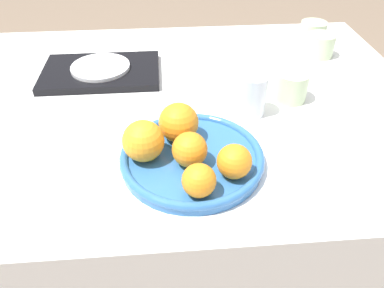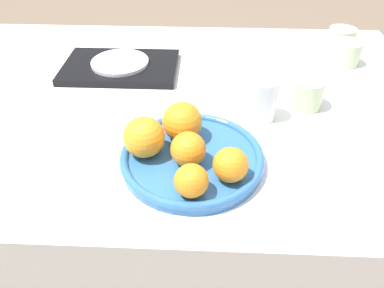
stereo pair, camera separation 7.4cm
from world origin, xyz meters
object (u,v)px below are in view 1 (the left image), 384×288
(fruit_platter, at_px, (192,158))
(orange_1, at_px, (190,150))
(orange_3, at_px, (199,180))
(serving_tray, at_px, (101,72))
(orange_2, at_px, (143,141))
(cup_1, at_px, (313,31))
(orange_4, at_px, (234,161))
(water_glass, at_px, (253,95))
(orange_0, at_px, (179,123))
(side_plate, at_px, (100,67))
(cup_0, at_px, (320,45))
(cup_2, at_px, (291,87))

(fruit_platter, relative_size, orange_1, 4.22)
(fruit_platter, relative_size, orange_3, 4.72)
(orange_3, distance_m, serving_tray, 0.56)
(orange_2, relative_size, serving_tray, 0.25)
(cup_1, bearing_deg, orange_4, -120.05)
(serving_tray, distance_m, cup_1, 0.71)
(fruit_platter, relative_size, water_glass, 2.92)
(fruit_platter, xyz_separation_m, orange_0, (-0.02, 0.06, 0.05))
(fruit_platter, height_order, orange_3, orange_3)
(orange_1, bearing_deg, side_plate, 117.43)
(cup_0, relative_size, cup_1, 0.97)
(orange_2, relative_size, water_glass, 0.83)
(orange_1, distance_m, cup_1, 0.77)
(water_glass, bearing_deg, orange_2, -146.07)
(orange_2, bearing_deg, cup_2, 31.70)
(orange_4, bearing_deg, cup_2, 55.90)
(orange_0, relative_size, orange_4, 1.26)
(orange_4, bearing_deg, side_plate, 122.91)
(orange_4, height_order, cup_0, orange_4)
(orange_4, xyz_separation_m, serving_tray, (-0.30, 0.46, -0.04))
(serving_tray, bearing_deg, orange_1, -62.57)
(orange_2, height_order, water_glass, orange_2)
(orange_0, xyz_separation_m, orange_1, (0.02, -0.08, -0.01))
(orange_1, distance_m, orange_2, 0.09)
(fruit_platter, relative_size, serving_tray, 0.90)
(serving_tray, bearing_deg, water_glass, -30.53)
(cup_1, bearing_deg, orange_0, -131.65)
(fruit_platter, distance_m, orange_3, 0.11)
(fruit_platter, xyz_separation_m, cup_0, (0.43, 0.47, 0.02))
(orange_1, relative_size, orange_4, 1.04)
(orange_1, bearing_deg, cup_1, 53.31)
(orange_1, relative_size, water_glass, 0.69)
(fruit_platter, bearing_deg, serving_tray, 119.41)
(orange_0, bearing_deg, cup_0, 42.16)
(orange_3, distance_m, cup_1, 0.83)
(cup_1, bearing_deg, side_plate, -164.00)
(orange_3, xyz_separation_m, water_glass, (0.15, 0.28, -0.00))
(fruit_platter, xyz_separation_m, orange_2, (-0.09, 0.00, 0.05))
(orange_3, bearing_deg, cup_0, 53.29)
(cup_0, bearing_deg, water_glass, -132.69)
(cup_0, height_order, cup_2, cup_2)
(orange_3, height_order, orange_4, orange_4)
(fruit_platter, distance_m, cup_0, 0.64)
(orange_2, xyz_separation_m, water_glass, (0.25, 0.17, -0.01))
(orange_0, distance_m, cup_0, 0.62)
(orange_0, height_order, orange_3, orange_0)
(water_glass, xyz_separation_m, serving_tray, (-0.38, 0.23, -0.04))
(water_glass, distance_m, cup_2, 0.13)
(serving_tray, xyz_separation_m, cup_1, (0.68, 0.19, 0.02))
(cup_0, bearing_deg, orange_3, -126.71)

